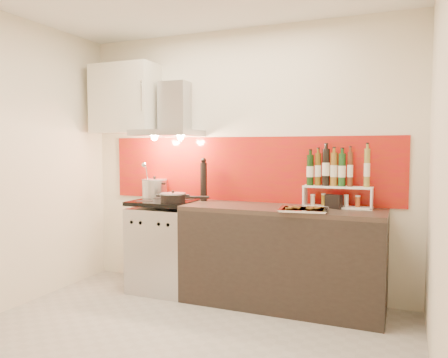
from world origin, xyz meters
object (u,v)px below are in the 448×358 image
at_px(counter, 281,257).
at_px(saute_pan, 174,198).
at_px(range_stove, 165,246).
at_px(baking_tray, 303,209).
at_px(pepper_mill, 204,180).
at_px(stock_pot, 155,188).

bearing_deg(counter, saute_pan, -173.81).
distance_m(range_stove, baking_tray, 1.52).
bearing_deg(counter, pepper_mill, 169.45).
height_order(saute_pan, baking_tray, saute_pan).
bearing_deg(saute_pan, baking_tray, -2.94).
bearing_deg(range_stove, baking_tray, -6.89).
xyz_separation_m(range_stove, counter, (1.20, 0.00, 0.01)).
distance_m(stock_pot, baking_tray, 1.71).
height_order(stock_pot, baking_tray, stock_pot).
relative_size(range_stove, baking_tray, 2.11).
xyz_separation_m(range_stove, pepper_mill, (0.35, 0.16, 0.67)).
bearing_deg(counter, stock_pot, 172.78).
distance_m(range_stove, pepper_mill, 0.77).
bearing_deg(range_stove, stock_pot, 141.53).
distance_m(counter, saute_pan, 1.16).
xyz_separation_m(stock_pot, baking_tray, (1.67, -0.36, -0.09)).
height_order(range_stove, stock_pot, stock_pot).
relative_size(stock_pot, pepper_mill, 0.61).
distance_m(stock_pot, pepper_mill, 0.59).
bearing_deg(saute_pan, pepper_mill, 55.02).
relative_size(range_stove, pepper_mill, 2.09).
bearing_deg(stock_pot, saute_pan, -36.70).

